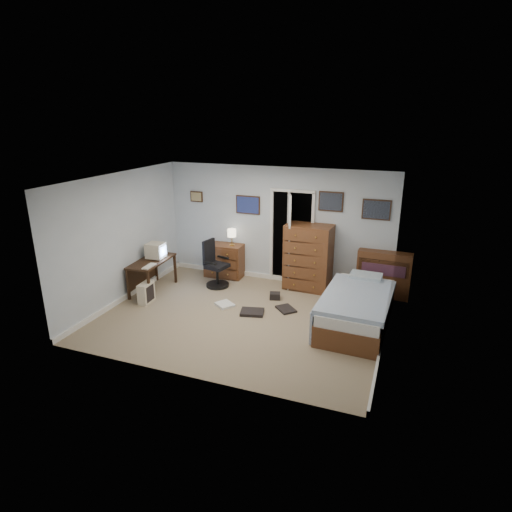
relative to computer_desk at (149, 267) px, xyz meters
The scene contains 15 objects.
floor 2.39m from the computer_desk, 11.91° to the right, with size 5.00×4.00×0.02m, color gray.
computer_desk is the anchor object (origin of this frame).
crt_monitor 0.37m from the computer_desk, 56.52° to the left, with size 0.37×0.34×0.32m.
keyboard 0.46m from the computer_desk, 52.99° to the right, with size 0.13×0.36×0.02m, color beige.
pc_tower 0.69m from the computer_desk, 62.67° to the right, with size 0.21×0.39×0.40m.
office_chair 1.38m from the computer_desk, 30.85° to the left, with size 0.57×0.57×1.01m.
media_stack 1.66m from the computer_desk, 91.38° to the left, with size 0.15×0.15×0.74m, color maroon.
low_dresser 1.72m from the computer_desk, 49.03° to the left, with size 0.85×0.43×0.76m, color #5B301C.
table_lamp 1.92m from the computer_desk, 44.35° to the left, with size 0.20×0.20×0.37m.
doorway 3.22m from the computer_desk, 34.27° to the left, with size 0.96×1.12×2.05m.
tall_dresser 3.32m from the computer_desk, 22.49° to the left, with size 0.94×0.55×1.39m, color #5B301C.
headboard_bookcase 4.79m from the computer_desk, 16.74° to the left, with size 1.06×0.31×0.94m.
bed 4.27m from the computer_desk, ahead, with size 1.19×2.12×0.68m.
wall_posters 3.45m from the computer_desk, 27.71° to the left, with size 4.38×0.04×0.60m.
floor_clutter 2.47m from the computer_desk, ahead, with size 1.62×1.10×0.13m.
Camera 1 is at (2.72, -6.53, 3.54)m, focal length 30.00 mm.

